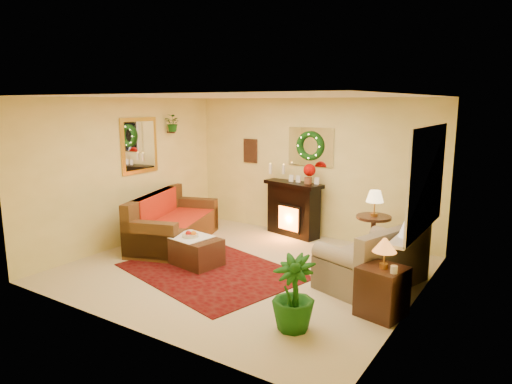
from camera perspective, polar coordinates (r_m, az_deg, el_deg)
The scene contains 31 objects.
floor at distance 7.10m, azimuth -1.56°, elevation -9.60°, with size 5.00×5.00×0.00m, color beige.
ceiling at distance 6.64m, azimuth -1.68°, elevation 11.86°, with size 5.00×5.00×0.00m, color white.
wall_back at distance 8.68m, azimuth 6.84°, elevation 3.00°, with size 5.00×5.00×0.00m, color #EFD88C.
wall_front at distance 5.10m, azimuth -16.09°, elevation -3.07°, with size 5.00×5.00×0.00m, color #EFD88C.
wall_left at distance 8.41m, azimuth -15.81°, elevation 2.40°, with size 4.50×4.50×0.00m, color #EFD88C.
wall_right at distance 5.75m, azimuth 19.41°, elevation -1.71°, with size 4.50×4.50×0.00m, color #EFD88C.
area_rug at distance 7.04m, azimuth -5.59°, elevation -9.81°, with size 2.54×1.90×0.01m, color #49160A.
sofa at distance 8.36m, azimuth -10.16°, elevation -3.49°, with size 0.93×2.11×0.91m, color brown.
red_throw at distance 8.46m, azimuth -9.69°, elevation -3.12°, with size 0.88×1.42×0.02m, color red.
fireplace at distance 8.74m, azimuth 4.70°, elevation -1.90°, with size 1.06×0.33×0.97m, color #301B13.
poinsettia at distance 8.39m, azimuth 6.71°, elevation 2.73°, with size 0.23×0.23×0.23m, color #A90600.
mantel_candle_a at distance 8.79m, azimuth 1.81°, elevation 2.92°, with size 0.06×0.06×0.19m, color white.
mantel_candle_b at distance 8.73m, azimuth 3.46°, elevation 2.85°, with size 0.06×0.06×0.18m, color #F0EABC.
mantel_mirror at distance 8.61m, azimuth 6.84°, elevation 5.62°, with size 0.92×0.02×0.72m, color white.
wreath at distance 8.58m, azimuth 6.73°, elevation 5.74°, with size 0.55×0.55×0.11m, color #194719.
wall_art at distance 9.30m, azimuth -0.70°, elevation 5.17°, with size 0.32×0.03×0.48m, color #381E11.
gold_mirror at distance 8.54m, azimuth -14.37°, elevation 5.65°, with size 0.03×0.84×1.00m, color gold.
hanging_plant at distance 8.95m, azimuth -10.28°, elevation 7.46°, with size 0.33×0.28×0.36m, color #194719.
loveseat at distance 6.62m, azimuth 14.29°, elevation -7.67°, with size 0.88×1.52×0.88m, color gray.
window_frame at distance 6.23m, azimuth 20.63°, elevation 1.51°, with size 0.03×1.86×1.36m, color white.
window_glass at distance 6.24m, azimuth 20.49°, elevation 1.53°, with size 0.02×1.70×1.22m, color black.
window_sill at distance 6.40m, azimuth 19.30°, elevation -4.41°, with size 0.22×1.86×0.04m, color white.
mini_tree at distance 5.89m, azimuth 18.39°, elevation -3.94°, with size 0.21×0.21×0.31m, color white.
sill_plant at distance 7.04m, azimuth 21.16°, elevation -1.34°, with size 0.26×0.21×0.47m, color #1E4916.
side_table_round at distance 7.67m, azimuth 14.37°, elevation -5.81°, with size 0.56×0.56×0.72m, color black.
lamp_cream at distance 7.51m, azimuth 14.58°, elevation -1.80°, with size 0.28×0.28×0.43m, color #FFDD93.
end_table_square at distance 5.77m, azimuth 15.47°, elevation -12.18°, with size 0.49×0.49×0.60m, color black.
lamp_tiffany at distance 5.58m, azimuth 15.72°, elevation -7.79°, with size 0.28×0.28×0.41m, color gold.
coffee_table at distance 7.37m, azimuth -8.21°, elevation -7.21°, with size 1.02×0.56×0.43m, color #52251B.
fruit_bowl at distance 7.27m, azimuth -8.20°, elevation -5.48°, with size 0.25×0.25×0.06m, color #BDBC9F.
floor_palm at distance 5.20m, azimuth 4.70°, elevation -12.31°, with size 1.45×1.45×2.58m, color #2C6132.
Camera 1 is at (3.77, -5.47, 2.51)m, focal length 32.00 mm.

